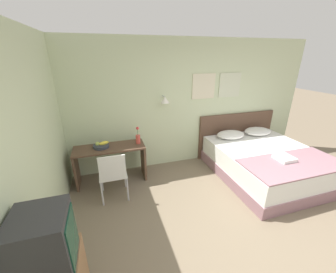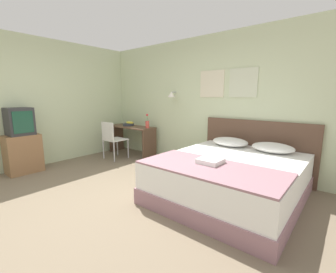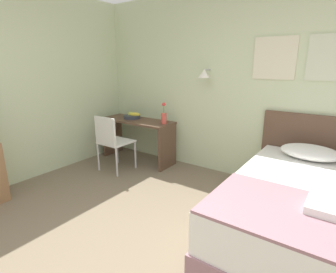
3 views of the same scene
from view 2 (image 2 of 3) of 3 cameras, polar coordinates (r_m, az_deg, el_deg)
ground_plane at (r=3.36m, az=-17.90°, el=-16.15°), size 24.00×24.00×0.00m
wall_back at (r=4.84m, az=7.57°, el=8.56°), size 5.75×0.31×2.65m
wall_left at (r=5.26m, az=-36.11°, el=6.78°), size 0.06×5.51×2.65m
bed at (r=3.45m, az=15.37°, el=-10.08°), size 1.84×2.08×0.58m
headboard at (r=4.35m, az=21.38°, el=-3.02°), size 1.96×0.06×1.04m
pillow_left at (r=4.16m, az=15.47°, el=-1.30°), size 0.64×0.45×0.15m
pillow_right at (r=3.93m, az=25.06°, el=-2.56°), size 0.64×0.45×0.15m
throw_blanket at (r=2.83m, az=10.55°, el=-7.78°), size 1.78×0.83×0.02m
folded_towel_near_foot at (r=2.98m, az=10.74°, el=-6.06°), size 0.29×0.29×0.06m
desk at (r=5.75m, az=-9.21°, el=0.57°), size 1.29×0.48×0.72m
desk_chair at (r=5.36m, az=-14.07°, el=-0.16°), size 0.45×0.45×0.88m
fruit_bowl at (r=5.83m, az=-9.98°, el=3.14°), size 0.30×0.29×0.11m
flower_vase at (r=5.32m, az=-5.28°, el=3.36°), size 0.09×0.09×0.33m
tv_stand at (r=5.16m, az=-32.89°, el=-3.69°), size 0.42×0.59×0.74m
television at (r=5.06m, az=-33.57°, el=3.22°), size 0.41×0.42×0.52m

